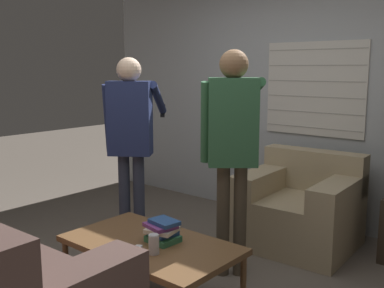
# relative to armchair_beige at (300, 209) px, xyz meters

# --- Properties ---
(ground_plane) EXTENTS (16.00, 16.00, 0.00)m
(ground_plane) POSITION_rel_armchair_beige_xyz_m (-0.37, -1.41, -0.33)
(ground_plane) COLOR #665B51
(wall_back) EXTENTS (5.20, 0.08, 2.55)m
(wall_back) POSITION_rel_armchair_beige_xyz_m (-0.36, 0.62, 0.94)
(wall_back) COLOR #ADB2B7
(wall_back) RESTS_ON ground_plane
(armchair_beige) EXTENTS (0.99, 0.91, 0.83)m
(armchair_beige) POSITION_rel_armchair_beige_xyz_m (0.00, 0.00, 0.00)
(armchair_beige) COLOR tan
(armchair_beige) RESTS_ON ground_plane
(coffee_table) EXTENTS (1.16, 0.67, 0.45)m
(coffee_table) POSITION_rel_armchair_beige_xyz_m (-0.27, -1.63, 0.08)
(coffee_table) COLOR brown
(coffee_table) RESTS_ON ground_plane
(person_left_standing) EXTENTS (0.47, 0.79, 1.68)m
(person_left_standing) POSITION_rel_armchair_beige_xyz_m (-1.12, -1.01, 0.72)
(person_left_standing) COLOR #33384C
(person_left_standing) RESTS_ON ground_plane
(person_right_standing) EXTENTS (0.47, 0.82, 1.72)m
(person_right_standing) POSITION_rel_armchair_beige_xyz_m (-0.14, -0.89, 0.76)
(person_right_standing) COLOR #4C4233
(person_right_standing) RESTS_ON ground_plane
(book_stack) EXTENTS (0.24, 0.22, 0.15)m
(book_stack) POSITION_rel_armchair_beige_xyz_m (-0.22, -1.57, 0.19)
(book_stack) COLOR #33754C
(book_stack) RESTS_ON coffee_table
(soda_can) EXTENTS (0.07, 0.07, 0.13)m
(soda_can) POSITION_rel_armchair_beige_xyz_m (-0.12, -1.75, 0.18)
(soda_can) COLOR silver
(soda_can) RESTS_ON coffee_table
(spare_remote) EXTENTS (0.10, 0.13, 0.02)m
(spare_remote) POSITION_rel_armchair_beige_xyz_m (-0.22, -1.81, 0.13)
(spare_remote) COLOR white
(spare_remote) RESTS_ON coffee_table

